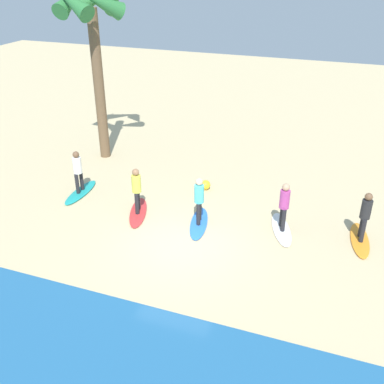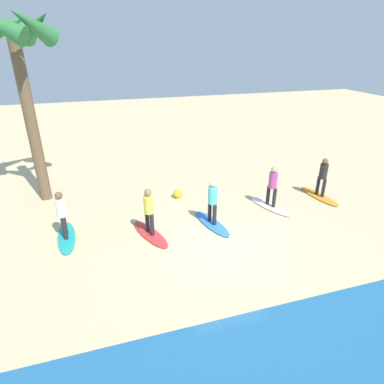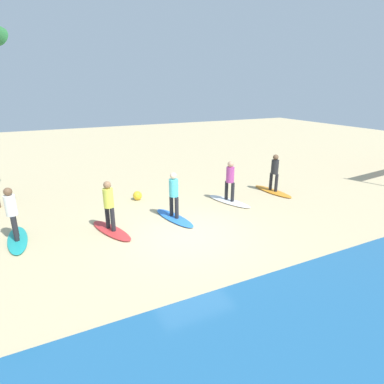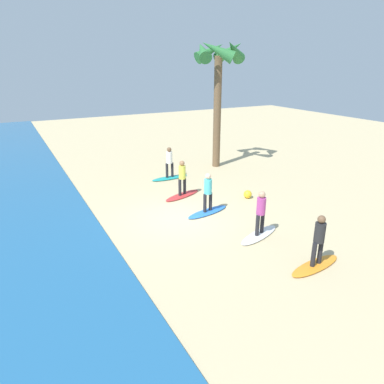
% 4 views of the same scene
% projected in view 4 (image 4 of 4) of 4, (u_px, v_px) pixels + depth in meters
% --- Properties ---
extents(ground_plane, '(60.00, 60.00, 0.00)m').
position_uv_depth(ground_plane, '(179.00, 218.00, 14.32)').
color(ground_plane, '#CCB789').
extents(surfboard_orange, '(0.82, 2.15, 0.09)m').
position_uv_depth(surfboard_orange, '(315.00, 266.00, 10.87)').
color(surfboard_orange, orange).
rests_on(surfboard_orange, ground).
extents(surfer_orange, '(0.32, 0.46, 1.64)m').
position_uv_depth(surfer_orange, '(319.00, 237.00, 10.53)').
color(surfer_orange, '#232328').
rests_on(surfer_orange, surfboard_orange).
extents(surfboard_white, '(1.22, 2.17, 0.09)m').
position_uv_depth(surfboard_white, '(259.00, 235.00, 12.81)').
color(surfboard_white, white).
rests_on(surfboard_white, ground).
extents(surfer_white, '(0.32, 0.44, 1.64)m').
position_uv_depth(surfer_white, '(261.00, 210.00, 12.47)').
color(surfer_white, '#232328').
rests_on(surfer_white, surfboard_white).
extents(surfboard_blue, '(1.01, 2.17, 0.09)m').
position_uv_depth(surfboard_blue, '(208.00, 212.00, 14.79)').
color(surfboard_blue, blue).
rests_on(surfboard_blue, ground).
extents(surfer_blue, '(0.32, 0.45, 1.64)m').
position_uv_depth(surfer_blue, '(208.00, 190.00, 14.44)').
color(surfer_blue, '#232328').
rests_on(surfer_blue, surfboard_blue).
extents(surfboard_red, '(1.22, 2.17, 0.09)m').
position_uv_depth(surfboard_red, '(182.00, 195.00, 16.64)').
color(surfboard_red, red).
rests_on(surfboard_red, ground).
extents(surfer_red, '(0.32, 0.44, 1.64)m').
position_uv_depth(surfer_red, '(182.00, 175.00, 16.29)').
color(surfer_red, '#232328').
rests_on(surfer_red, surfboard_red).
extents(surfboard_teal, '(0.65, 2.12, 0.09)m').
position_uv_depth(surfboard_teal, '(170.00, 178.00, 19.18)').
color(surfboard_teal, teal).
rests_on(surfboard_teal, ground).
extents(surfer_teal, '(0.32, 0.46, 1.64)m').
position_uv_depth(surfer_teal, '(169.00, 160.00, 18.83)').
color(surfer_teal, '#232328').
rests_on(surfer_teal, surfboard_teal).
extents(palm_tree, '(2.88, 3.03, 7.24)m').
position_uv_depth(palm_tree, '(218.00, 65.00, 19.52)').
color(palm_tree, brown).
rests_on(palm_tree, ground).
extents(beach_ball, '(0.38, 0.38, 0.38)m').
position_uv_depth(beach_ball, '(248.00, 194.00, 16.36)').
color(beach_ball, yellow).
rests_on(beach_ball, ground).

